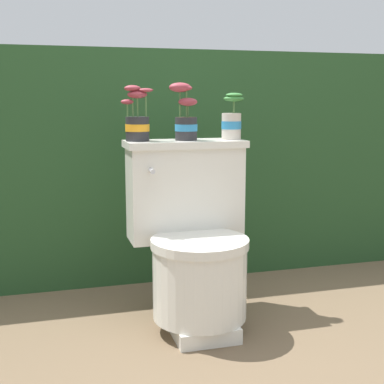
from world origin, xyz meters
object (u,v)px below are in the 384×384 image
Objects in this scene: toilet at (193,240)px; potted_plant_left at (137,121)px; potted_plant_midleft at (185,118)px; potted_plant_middle at (232,121)px.

toilet is 3.31× the size of potted_plant_left.
potted_plant_midleft reaches higher than toilet.
potted_plant_midleft is (0.21, -0.02, 0.01)m from potted_plant_left.
potted_plant_middle is at bearing -1.76° from potted_plant_midleft.
toilet is 0.55m from potted_plant_middle.
potted_plant_middle is (0.42, -0.02, -0.00)m from potted_plant_left.
toilet is 0.52m from potted_plant_midleft.
potted_plant_middle is (0.21, 0.13, 0.50)m from toilet.
potted_plant_left is 0.42m from potted_plant_middle.
toilet is at bearing -91.46° from potted_plant_midleft.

